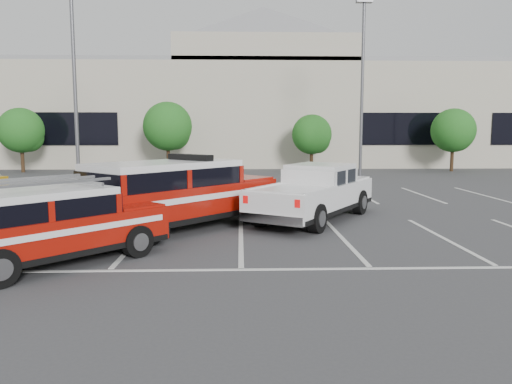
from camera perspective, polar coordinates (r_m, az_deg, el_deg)
The scene contains 12 objects.
ground at distance 13.15m, azimuth -1.74°, elevation -5.50°, with size 120.00×120.00×0.00m, color #3B3B3E.
stall_markings at distance 17.57m, azimuth -1.77°, elevation -2.30°, with size 23.00×15.00×0.01m, color silver.
convention_building at distance 44.75m, azimuth -1.61°, elevation 9.40°, with size 60.00×16.99×13.20m.
tree_left at distance 37.93m, azimuth -25.12°, elevation 6.23°, with size 3.07×3.07×4.42m.
tree_mid_left at distance 35.23m, azimuth -9.91°, elevation 7.21°, with size 3.37×3.37×4.85m.
tree_mid_right at distance 35.26m, azimuth 6.52°, elevation 6.40°, with size 2.77×2.77×3.99m.
tree_right at distance 38.02m, azimuth 21.71°, elevation 6.40°, with size 3.07×3.07×4.42m.
light_pole_left at distance 26.20m, azimuth -20.01°, elevation 11.71°, with size 0.90×0.60×10.24m.
light_pole_mid at distance 29.78m, azimuth 12.03°, elevation 11.36°, with size 0.90×0.60×10.24m.
fire_chief_suv at distance 14.59m, azimuth -8.97°, elevation -0.81°, with size 5.80×6.04×2.16m.
white_pickup at distance 16.09m, azimuth 6.70°, elevation -0.69°, with size 4.74×5.94×1.77m.
ladder_suv at distance 11.49m, azimuth -22.47°, elevation -4.11°, with size 4.55×4.67×1.85m.
Camera 1 is at (-0.02, -12.84, 2.85)m, focal length 35.00 mm.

